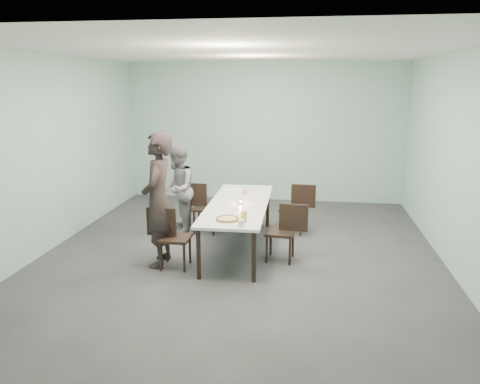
# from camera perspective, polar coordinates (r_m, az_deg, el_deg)

# --- Properties ---
(ground) EXTENTS (7.00, 7.00, 0.00)m
(ground) POSITION_cam_1_polar(r_m,az_deg,el_deg) (7.24, 0.05, -7.65)
(ground) COLOR #333335
(ground) RESTS_ON ground
(room_shell) EXTENTS (6.02, 7.02, 3.01)m
(room_shell) POSITION_cam_1_polar(r_m,az_deg,el_deg) (6.78, 0.05, 8.54)
(room_shell) COLOR #99C0B7
(room_shell) RESTS_ON ground
(table) EXTENTS (0.94, 2.61, 0.75)m
(table) POSITION_cam_1_polar(r_m,az_deg,el_deg) (7.27, -0.20, -1.80)
(table) COLOR white
(table) RESTS_ON ground
(chair_near_left) EXTENTS (0.61, 0.43, 0.87)m
(chair_near_left) POSITION_cam_1_polar(r_m,az_deg,el_deg) (6.70, -8.61, -5.00)
(chair_near_left) COLOR black
(chair_near_left) RESTS_ON ground
(chair_far_left) EXTENTS (0.62, 0.43, 0.87)m
(chair_far_left) POSITION_cam_1_polar(r_m,az_deg,el_deg) (8.19, -4.75, -1.48)
(chair_far_left) COLOR black
(chair_far_left) RESTS_ON ground
(chair_near_right) EXTENTS (0.63, 0.46, 0.87)m
(chair_near_right) POSITION_cam_1_polar(r_m,az_deg,el_deg) (6.89, 5.61, -4.40)
(chair_near_right) COLOR black
(chair_near_right) RESTS_ON ground
(chair_far_right) EXTENTS (0.62, 0.45, 0.87)m
(chair_far_right) POSITION_cam_1_polar(r_m,az_deg,el_deg) (8.16, 6.93, -1.58)
(chair_far_right) COLOR black
(chair_far_right) RESTS_ON ground
(diner_near) EXTENTS (0.50, 0.73, 1.92)m
(diner_near) POSITION_cam_1_polar(r_m,az_deg,el_deg) (6.70, -9.92, -0.96)
(diner_near) COLOR black
(diner_near) RESTS_ON ground
(diner_far) EXTENTS (0.68, 0.82, 1.54)m
(diner_far) POSITION_cam_1_polar(r_m,az_deg,el_deg) (8.17, -7.62, 0.35)
(diner_far) COLOR slate
(diner_far) RESTS_ON ground
(pizza) EXTENTS (0.34, 0.34, 0.04)m
(pizza) POSITION_cam_1_polar(r_m,az_deg,el_deg) (6.37, -1.55, -3.33)
(pizza) COLOR white
(pizza) RESTS_ON table
(side_plate) EXTENTS (0.18, 0.18, 0.01)m
(side_plate) POSITION_cam_1_polar(r_m,az_deg,el_deg) (6.64, -0.07, -2.74)
(side_plate) COLOR white
(side_plate) RESTS_ON table
(beer_glass) EXTENTS (0.08, 0.08, 0.15)m
(beer_glass) POSITION_cam_1_polar(r_m,az_deg,el_deg) (6.27, 0.49, -3.05)
(beer_glass) COLOR gold
(beer_glass) RESTS_ON table
(water_tumbler) EXTENTS (0.08, 0.08, 0.09)m
(water_tumbler) POSITION_cam_1_polar(r_m,az_deg,el_deg) (6.09, 0.11, -3.84)
(water_tumbler) COLOR silver
(water_tumbler) RESTS_ON table
(tealight) EXTENTS (0.06, 0.06, 0.05)m
(tealight) POSITION_cam_1_polar(r_m,az_deg,el_deg) (7.20, 0.05, -1.31)
(tealight) COLOR silver
(tealight) RESTS_ON table
(amber_tumbler) EXTENTS (0.07, 0.07, 0.08)m
(amber_tumbler) POSITION_cam_1_polar(r_m,az_deg,el_deg) (7.82, 0.60, 0.03)
(amber_tumbler) COLOR gold
(amber_tumbler) RESTS_ON table
(menu) EXTENTS (0.30, 0.22, 0.01)m
(menu) POSITION_cam_1_polar(r_m,az_deg,el_deg) (8.15, -0.78, 0.31)
(menu) COLOR silver
(menu) RESTS_ON table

